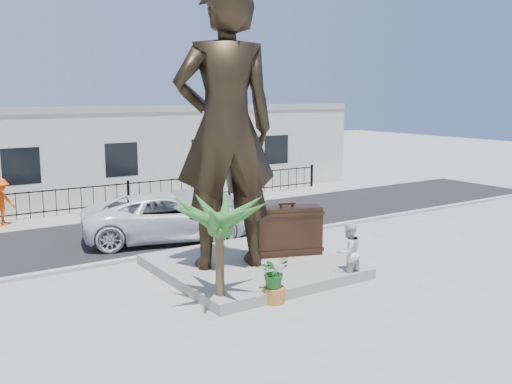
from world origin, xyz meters
TOP-DOWN VIEW (x-y plane):
  - ground at (0.00, 0.00)m, footprint 100.00×100.00m
  - street at (0.00, 8.00)m, footprint 40.00×7.00m
  - curb at (0.00, 4.50)m, footprint 40.00×0.25m
  - far_sidewalk at (0.00, 12.00)m, footprint 40.00×2.50m
  - plinth at (-0.50, 1.50)m, footprint 5.20×5.20m
  - fence at (0.00, 12.80)m, footprint 22.00×0.10m
  - building at (0.00, 17.00)m, footprint 28.00×7.00m
  - statue at (-1.32, 1.57)m, footprint 3.34×2.66m
  - suitcase at (0.86, 1.56)m, footprint 2.26×1.36m
  - tourist at (1.27, -0.81)m, footprint 0.85×0.68m
  - car_white at (-0.98, 6.34)m, footprint 6.65×4.40m
  - car_silver at (1.19, 7.40)m, footprint 5.82×3.63m
  - worker at (-5.66, 11.98)m, footprint 1.45×1.24m
  - palm_tree at (-2.74, -0.50)m, footprint 1.80×1.80m
  - planter at (-1.45, -1.02)m, footprint 0.56×0.56m
  - shrub at (-1.45, -1.02)m, footprint 0.79×0.69m

SIDE VIEW (x-z plane):
  - ground at x=0.00m, z-range 0.00..0.00m
  - palm_tree at x=-2.74m, z-range -1.60..1.60m
  - street at x=0.00m, z-range 0.00..0.01m
  - far_sidewalk at x=0.00m, z-range 0.00..0.02m
  - curb at x=0.00m, z-range 0.00..0.12m
  - plinth at x=-0.50m, z-range 0.00..0.30m
  - planter at x=-1.45m, z-range 0.00..0.40m
  - fence at x=0.00m, z-range 0.00..1.20m
  - car_silver at x=1.19m, z-range 0.01..1.58m
  - shrub at x=-1.45m, z-range 0.40..1.24m
  - tourist at x=1.27m, z-range 0.00..1.71m
  - car_white at x=-0.98m, z-range 0.01..1.71m
  - worker at x=-5.66m, z-range 0.02..1.96m
  - suitcase at x=0.86m, z-range 0.30..1.81m
  - building at x=0.00m, z-range 0.00..4.40m
  - statue at x=-1.32m, z-range 0.30..8.30m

